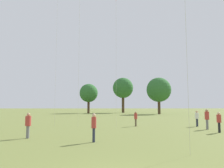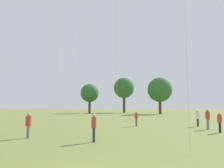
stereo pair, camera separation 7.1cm
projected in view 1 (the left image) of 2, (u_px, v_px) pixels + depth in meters
person_standing_0 at (28, 123)px, 14.65m from camera, size 0.42×0.42×1.69m
person_standing_2 at (197, 117)px, 22.74m from camera, size 0.52×0.52×1.63m
person_standing_3 at (219, 120)px, 17.68m from camera, size 0.45×0.45×1.65m
person_standing_4 at (94, 125)px, 13.11m from camera, size 0.32×0.32×1.70m
person_standing_5 at (207, 117)px, 20.03m from camera, size 0.54×0.54×1.84m
person_standing_6 at (136, 117)px, 22.89m from camera, size 0.45×0.45×1.55m
distant_tree_0 at (123, 88)px, 64.95m from camera, size 6.08×6.08×10.40m
distant_tree_1 at (89, 93)px, 61.87m from camera, size 5.18×5.18×8.26m
distant_tree_2 at (159, 90)px, 55.24m from camera, size 6.18×6.18×9.22m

